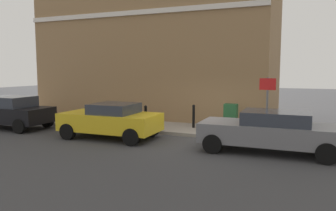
% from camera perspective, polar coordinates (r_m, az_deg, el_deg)
% --- Properties ---
extents(ground, '(80.00, 80.00, 0.00)m').
position_cam_1_polar(ground, '(12.47, 6.06, -6.45)').
color(ground, '#38383A').
extents(sidewalk, '(2.47, 30.00, 0.15)m').
position_cam_1_polar(sidewalk, '(16.81, -11.87, -2.97)').
color(sidewalk, gray).
rests_on(sidewalk, ground).
extents(corner_building, '(6.77, 13.22, 8.71)m').
position_cam_1_polar(corner_building, '(19.97, -1.16, 10.92)').
color(corner_building, olive).
rests_on(corner_building, ground).
extents(car_grey, '(1.97, 4.52, 1.39)m').
position_cam_1_polar(car_grey, '(11.31, 17.46, -4.21)').
color(car_grey, slate).
rests_on(car_grey, ground).
extents(car_yellow, '(2.04, 3.95, 1.41)m').
position_cam_1_polar(car_yellow, '(13.23, -9.95, -2.51)').
color(car_yellow, gold).
rests_on(car_yellow, ground).
extents(car_black, '(1.97, 4.28, 1.50)m').
position_cam_1_polar(car_black, '(17.03, -26.14, -0.99)').
color(car_black, black).
rests_on(car_black, ground).
extents(utility_cabinet, '(0.46, 0.61, 1.15)m').
position_cam_1_polar(utility_cabinet, '(14.11, 10.91, -2.22)').
color(utility_cabinet, '#1E4C28').
rests_on(utility_cabinet, sidewalk).
extents(bollard_near_cabinet, '(0.14, 0.14, 1.04)m').
position_cam_1_polar(bollard_near_cabinet, '(14.63, 4.50, -1.73)').
color(bollard_near_cabinet, black).
rests_on(bollard_near_cabinet, sidewalk).
extents(bollard_far_kerb, '(0.14, 0.14, 1.04)m').
position_cam_1_polar(bollard_far_kerb, '(14.30, -3.92, -1.91)').
color(bollard_far_kerb, black).
rests_on(bollard_far_kerb, sidewalk).
extents(street_sign, '(0.08, 0.60, 2.30)m').
position_cam_1_polar(street_sign, '(12.88, 16.98, 1.21)').
color(street_sign, '#59595B').
rests_on(street_sign, sidewalk).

